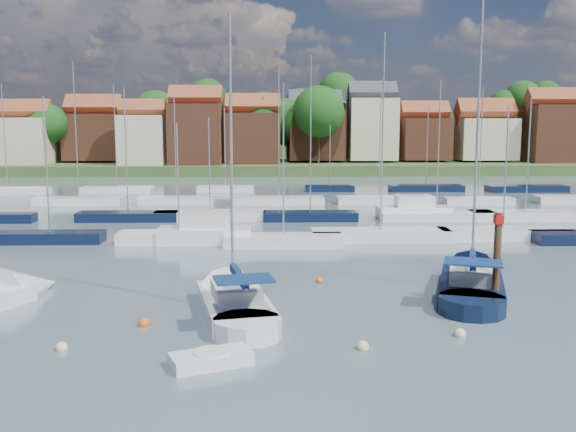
{
  "coord_description": "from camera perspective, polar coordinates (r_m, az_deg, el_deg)",
  "views": [
    {
      "loc": [
        -0.61,
        -28.12,
        8.92
      ],
      "look_at": [
        0.81,
        14.0,
        2.91
      ],
      "focal_mm": 40.0,
      "sensor_mm": 36.0,
      "label": 1
    }
  ],
  "objects": [
    {
      "name": "tender",
      "position": [
        24.67,
        -6.85,
        -12.52
      ],
      "size": [
        3.29,
        2.4,
        0.65
      ],
      "rotation": [
        0.0,
        0.0,
        0.38
      ],
      "color": "white",
      "rests_on": "ground"
    },
    {
      "name": "buoy_b",
      "position": [
        27.65,
        -19.48,
        -11.18
      ],
      "size": [
        0.5,
        0.5,
        0.5
      ],
      "primitive_type": "sphere",
      "color": "beige",
      "rests_on": "ground"
    },
    {
      "name": "buoy_e",
      "position": [
        36.71,
        2.8,
        -5.95
      ],
      "size": [
        0.44,
        0.44,
        0.44
      ],
      "primitive_type": "sphere",
      "color": "#D85914",
      "rests_on": "ground"
    },
    {
      "name": "timber_piling",
      "position": [
        33.4,
        18.0,
        -5.23
      ],
      "size": [
        0.4,
        0.4,
        6.92
      ],
      "color": "#4C331E",
      "rests_on": "ground"
    },
    {
      "name": "buoy_f",
      "position": [
        28.66,
        15.03,
        -10.3
      ],
      "size": [
        0.51,
        0.51,
        0.51
      ],
      "primitive_type": "sphere",
      "color": "beige",
      "rests_on": "ground"
    },
    {
      "name": "buoy_c",
      "position": [
        29.8,
        -12.67,
        -9.5
      ],
      "size": [
        0.55,
        0.55,
        0.55
      ],
      "primitive_type": "sphere",
      "color": "#D85914",
      "rests_on": "ground"
    },
    {
      "name": "sailboat_centre",
      "position": [
        32.08,
        -5.12,
        -7.4
      ],
      "size": [
        5.09,
        11.49,
        15.14
      ],
      "rotation": [
        0.0,
        0.0,
        1.77
      ],
      "color": "white",
      "rests_on": "ground"
    },
    {
      "name": "far_shore_town",
      "position": [
        160.87,
        -0.93,
        6.59
      ],
      "size": [
        212.46,
        90.0,
        22.27
      ],
      "color": "#415329",
      "rests_on": "ground"
    },
    {
      "name": "marina_field",
      "position": [
        63.89,
        0.34,
        0.49
      ],
      "size": [
        79.62,
        41.41,
        15.93
      ],
      "color": "white",
      "rests_on": "ground"
    },
    {
      "name": "buoy_d",
      "position": [
        26.4,
        6.66,
        -11.69
      ],
      "size": [
        0.51,
        0.51,
        0.51
      ],
      "primitive_type": "sphere",
      "color": "beige",
      "rests_on": "ground"
    },
    {
      "name": "sailboat_navy",
      "position": [
        37.1,
        15.96,
        -5.55
      ],
      "size": [
        6.67,
        12.45,
        16.66
      ],
      "rotation": [
        0.0,
        0.0,
        1.26
      ],
      "color": "black",
      "rests_on": "ground"
    },
    {
      "name": "ground",
      "position": [
        68.7,
        -1.41,
        0.66
      ],
      "size": [
        260.0,
        260.0,
        0.0
      ],
      "primitive_type": "plane",
      "color": "#4E626A",
      "rests_on": "ground"
    }
  ]
}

